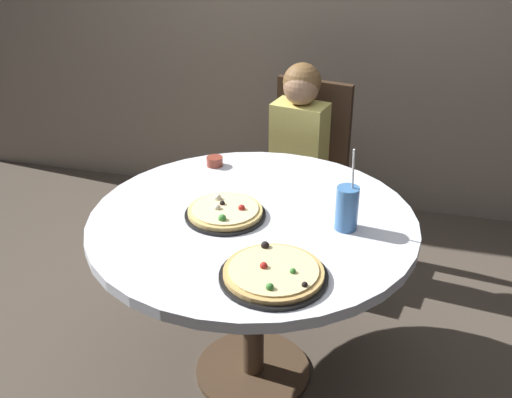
{
  "coord_description": "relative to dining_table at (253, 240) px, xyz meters",
  "views": [
    {
      "loc": [
        0.51,
        -1.87,
        1.85
      ],
      "look_at": [
        0.0,
        0.05,
        0.8
      ],
      "focal_mm": 42.75,
      "sensor_mm": 36.0,
      "label": 1
    }
  ],
  "objects": [
    {
      "name": "chair_wooden",
      "position": [
        0.02,
        1.0,
        -0.12
      ],
      "size": [
        0.47,
        0.47,
        0.95
      ],
      "color": "#382619",
      "rests_on": "ground_plane"
    },
    {
      "name": "pizza_veggie",
      "position": [
        -0.1,
        -0.02,
        0.12
      ],
      "size": [
        0.3,
        0.3,
        0.05
      ],
      "color": "black",
      "rests_on": "dining_table"
    },
    {
      "name": "diner_child",
      "position": [
        -0.01,
        0.82,
        -0.17
      ],
      "size": [
        0.32,
        0.43,
        1.08
      ],
      "color": "#3F4766",
      "rests_on": "ground_plane"
    },
    {
      "name": "sauce_bowl",
      "position": [
        -0.27,
        0.39,
        0.12
      ],
      "size": [
        0.07,
        0.07,
        0.04
      ],
      "primitive_type": "cylinder",
      "color": "brown",
      "rests_on": "dining_table"
    },
    {
      "name": "ground_plane",
      "position": [
        0.0,
        0.0,
        -0.65
      ],
      "size": [
        8.0,
        8.0,
        0.0
      ],
      "primitive_type": "plane",
      "color": "#4C4238"
    },
    {
      "name": "soda_cup",
      "position": [
        0.34,
        0.01,
        0.18
      ],
      "size": [
        0.08,
        0.08,
        0.31
      ],
      "color": "#3F72B2",
      "rests_on": "dining_table"
    },
    {
      "name": "dining_table",
      "position": [
        0.0,
        0.0,
        0.0
      ],
      "size": [
        1.2,
        1.2,
        0.75
      ],
      "color": "silver",
      "rests_on": "ground_plane"
    },
    {
      "name": "pizza_cheese",
      "position": [
        0.16,
        -0.35,
        0.12
      ],
      "size": [
        0.34,
        0.34,
        0.05
      ],
      "color": "black",
      "rests_on": "dining_table"
    }
  ]
}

